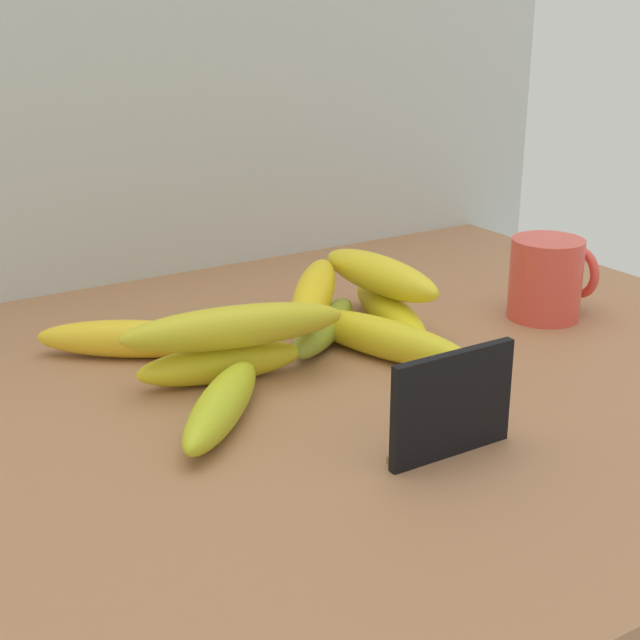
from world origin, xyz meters
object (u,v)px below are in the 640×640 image
(banana_0, at_px, (221,363))
(banana_7, at_px, (380,275))
(banana_2, at_px, (390,312))
(banana_5, at_px, (130,339))
(banana_4, at_px, (324,327))
(banana_6, at_px, (234,327))
(banana_3, at_px, (222,405))
(banana_1, at_px, (383,338))
(coffee_mug, at_px, (548,278))
(banana_8, at_px, (314,292))
(chalkboard_sign, at_px, (452,408))

(banana_0, bearing_deg, banana_7, 11.35)
(banana_2, xyz_separation_m, banana_5, (-0.26, 0.07, -0.00))
(banana_4, distance_m, banana_6, 0.13)
(banana_3, bearing_deg, banana_1, 14.55)
(banana_2, height_order, banana_3, same)
(coffee_mug, bearing_deg, banana_7, 157.93)
(banana_0, distance_m, banana_2, 0.21)
(coffee_mug, bearing_deg, banana_3, -172.78)
(banana_6, distance_m, banana_7, 0.20)
(banana_0, height_order, banana_8, banana_8)
(banana_0, height_order, banana_7, banana_7)
(banana_5, distance_m, banana_8, 0.18)
(banana_5, height_order, banana_7, banana_7)
(banana_1, distance_m, banana_4, 0.07)
(banana_4, xyz_separation_m, banana_8, (-0.01, 0.01, 0.04))
(banana_3, xyz_separation_m, banana_7, (0.24, 0.12, 0.04))
(coffee_mug, height_order, banana_3, coffee_mug)
(banana_0, relative_size, banana_5, 0.85)
(banana_5, bearing_deg, banana_8, -19.75)
(banana_8, bearing_deg, banana_1, -62.21)
(chalkboard_sign, xyz_separation_m, banana_5, (-0.13, 0.32, -0.02))
(banana_6, height_order, banana_7, banana_7)
(chalkboard_sign, distance_m, banana_6, 0.22)
(coffee_mug, relative_size, banana_1, 0.46)
(banana_1, bearing_deg, coffee_mug, 0.31)
(banana_5, bearing_deg, banana_6, -63.11)
(banana_3, bearing_deg, banana_6, 55.35)
(banana_0, height_order, banana_4, same)
(coffee_mug, xyz_separation_m, banana_8, (-0.25, 0.07, 0.01))
(banana_8, bearing_deg, banana_0, -162.63)
(chalkboard_sign, bearing_deg, banana_8, 82.03)
(coffee_mug, height_order, banana_6, coffee_mug)
(banana_6, distance_m, banana_8, 0.12)
(banana_4, height_order, banana_6, banana_6)
(banana_1, bearing_deg, banana_7, 57.29)
(banana_4, relative_size, banana_5, 0.86)
(chalkboard_sign, xyz_separation_m, banana_3, (-0.13, 0.14, -0.02))
(banana_3, height_order, banana_5, same)
(chalkboard_sign, xyz_separation_m, banana_8, (0.04, 0.25, 0.01))
(chalkboard_sign, xyz_separation_m, banana_2, (0.12, 0.25, -0.02))
(banana_0, distance_m, banana_3, 0.09)
(chalkboard_sign, distance_m, banana_2, 0.27)
(coffee_mug, height_order, banana_4, coffee_mug)
(banana_6, bearing_deg, banana_0, 126.52)
(banana_3, height_order, banana_4, banana_3)
(banana_2, bearing_deg, chalkboard_sign, -116.42)
(chalkboard_sign, distance_m, banana_3, 0.19)
(coffee_mug, height_order, banana_0, coffee_mug)
(banana_6, xyz_separation_m, banana_7, (0.19, 0.05, 0.00))
(banana_2, distance_m, banana_3, 0.27)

